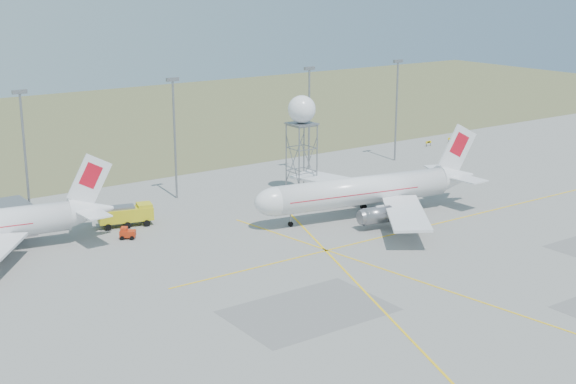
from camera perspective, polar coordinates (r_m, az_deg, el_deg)
ground at (r=95.07m, az=16.89°, el=-8.24°), size 400.00×400.00×0.00m
grass_strip at (r=208.01m, az=-14.95°, el=4.49°), size 400.00×120.00×0.03m
mast_a at (r=125.88m, az=-18.24°, el=3.11°), size 2.20×0.50×20.50m
mast_b at (r=135.06m, az=-8.08°, el=4.51°), size 2.20×0.50×20.50m
mast_c at (r=149.70m, az=1.51°, el=5.69°), size 2.20×0.50×20.50m
mast_d at (r=163.66m, az=7.74°, el=6.37°), size 2.20×0.50×20.50m
taxi_sign_near at (r=180.56m, az=9.96°, el=3.50°), size 1.60×0.17×1.20m
taxi_sign_far at (r=185.52m, az=11.49°, el=3.73°), size 1.60×0.17×1.20m
airliner_main at (r=125.80m, az=5.53°, el=0.08°), size 39.38×37.79×13.44m
radar_tower at (r=137.03m, az=0.98°, el=3.77°), size 4.74×4.74×17.17m
fire_truck at (r=123.51m, az=-11.37°, el=-1.67°), size 8.54×4.81×3.25m
baggage_tug at (r=117.81m, az=-11.35°, el=-2.96°), size 2.65×2.59×1.70m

